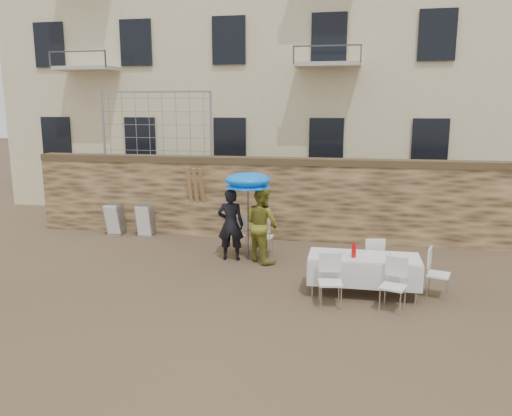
% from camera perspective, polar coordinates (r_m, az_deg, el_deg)
% --- Properties ---
extents(ground, '(80.00, 80.00, 0.00)m').
position_cam_1_polar(ground, '(9.42, -5.02, -10.91)').
color(ground, brown).
rests_on(ground, ground).
extents(stone_wall, '(13.00, 0.50, 2.20)m').
position_cam_1_polar(stone_wall, '(13.82, 0.57, 1.09)').
color(stone_wall, olive).
rests_on(stone_wall, ground).
extents(apartment_building, '(20.00, 8.00, 15.00)m').
position_cam_1_polar(apartment_building, '(20.89, 4.34, 22.21)').
color(apartment_building, beige).
rests_on(apartment_building, ground).
extents(chain_link_fence, '(3.20, 0.06, 1.80)m').
position_cam_1_polar(chain_link_fence, '(14.44, -11.36, 9.31)').
color(chain_link_fence, gray).
rests_on(chain_link_fence, stone_wall).
extents(man_suit, '(0.66, 0.46, 1.72)m').
position_cam_1_polar(man_suit, '(11.80, -2.91, -1.90)').
color(man_suit, black).
rests_on(man_suit, ground).
extents(woman_dress, '(1.11, 1.08, 1.80)m').
position_cam_1_polar(woman_dress, '(11.64, 0.67, -1.88)').
color(woman_dress, '#AAA634').
rests_on(woman_dress, ground).
extents(umbrella, '(1.12, 1.12, 1.97)m').
position_cam_1_polar(umbrella, '(11.62, -0.93, 2.93)').
color(umbrella, '#3F3F44').
rests_on(umbrella, ground).
extents(couple_chair_left, '(0.68, 0.68, 0.96)m').
position_cam_1_polar(couple_chair_left, '(12.41, -2.29, -3.03)').
color(couple_chair_left, white).
rests_on(couple_chair_left, ground).
extents(couple_chair_right, '(0.51, 0.51, 0.96)m').
position_cam_1_polar(couple_chair_right, '(12.28, 0.90, -3.18)').
color(couple_chair_right, white).
rests_on(couple_chair_right, ground).
extents(banquet_table, '(2.10, 0.85, 0.78)m').
position_cam_1_polar(banquet_table, '(9.86, 12.24, -5.60)').
color(banquet_table, silver).
rests_on(banquet_table, ground).
extents(soda_bottle, '(0.09, 0.09, 0.26)m').
position_cam_1_polar(soda_bottle, '(9.67, 11.12, -4.83)').
color(soda_bottle, red).
rests_on(soda_bottle, banquet_table).
extents(table_chair_front_left, '(0.55, 0.55, 0.96)m').
position_cam_1_polar(table_chair_front_left, '(9.23, 8.51, -8.30)').
color(table_chair_front_left, white).
rests_on(table_chair_front_left, ground).
extents(table_chair_front_right, '(0.61, 0.61, 0.96)m').
position_cam_1_polar(table_chair_front_right, '(9.26, 15.40, -8.53)').
color(table_chair_front_right, white).
rests_on(table_chair_front_right, ground).
extents(table_chair_back, '(0.56, 0.56, 0.96)m').
position_cam_1_polar(table_chair_back, '(10.71, 13.18, -5.69)').
color(table_chair_back, white).
rests_on(table_chair_back, ground).
extents(table_chair_side, '(0.59, 0.59, 0.96)m').
position_cam_1_polar(table_chair_side, '(10.17, 20.14, -7.01)').
color(table_chair_side, white).
rests_on(table_chair_side, ground).
extents(chair_stack_left, '(0.46, 0.55, 0.92)m').
position_cam_1_polar(chair_stack_left, '(14.95, -15.47, -1.04)').
color(chair_stack_left, white).
rests_on(chair_stack_left, ground).
extents(chair_stack_right, '(0.46, 0.47, 0.92)m').
position_cam_1_polar(chair_stack_right, '(14.57, -12.29, -1.19)').
color(chair_stack_right, white).
rests_on(chair_stack_right, ground).
extents(wood_planks, '(0.70, 0.20, 2.00)m').
position_cam_1_polar(wood_planks, '(13.98, -6.23, 0.73)').
color(wood_planks, '#A37749').
rests_on(wood_planks, ground).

